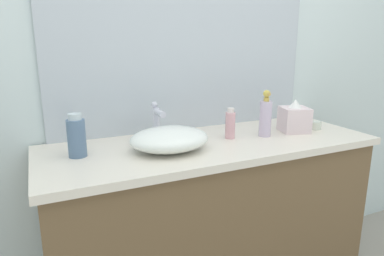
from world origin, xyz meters
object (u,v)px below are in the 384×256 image
object	(u,v)px
lotion_bottle	(77,137)
perfume_bottle	(230,124)
sink_basin	(169,139)
soap_dispenser	(265,117)
tissue_box	(294,118)
candle_jar	(315,125)

from	to	relation	value
lotion_bottle	perfume_bottle	bearing A→B (deg)	-2.14
sink_basin	soap_dispenser	world-z (taller)	soap_dispenser
lotion_bottle	perfume_bottle	xyz separation A→B (m)	(0.68, -0.03, -0.01)
soap_dispenser	tissue_box	world-z (taller)	soap_dispenser
sink_basin	perfume_bottle	world-z (taller)	perfume_bottle
candle_jar	perfume_bottle	bearing A→B (deg)	176.02
tissue_box	perfume_bottle	bearing A→B (deg)	175.53
perfume_bottle	tissue_box	distance (m)	0.35
tissue_box	candle_jar	size ratio (longest dim) A/B	2.57
perfume_bottle	candle_jar	xyz separation A→B (m)	(0.49, -0.03, -0.05)
lotion_bottle	tissue_box	world-z (taller)	lotion_bottle
sink_basin	perfume_bottle	distance (m)	0.32
sink_basin	tissue_box	bearing A→B (deg)	1.84
tissue_box	candle_jar	distance (m)	0.14
perfume_bottle	sink_basin	bearing A→B (deg)	-171.28
sink_basin	candle_jar	size ratio (longest dim) A/B	5.25
soap_dispenser	tissue_box	size ratio (longest dim) A/B	1.36
sink_basin	soap_dispenser	distance (m)	0.49
lotion_bottle	tissue_box	distance (m)	1.03
soap_dispenser	sink_basin	bearing A→B (deg)	-178.56
lotion_bottle	candle_jar	xyz separation A→B (m)	(1.16, -0.06, -0.06)
candle_jar	soap_dispenser	bearing A→B (deg)	-179.44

